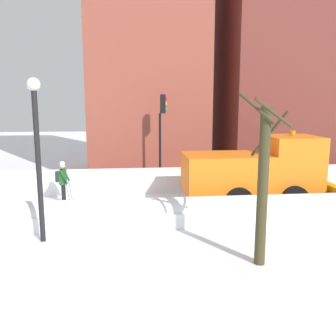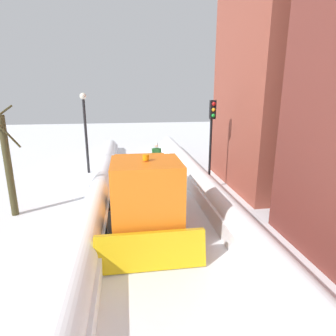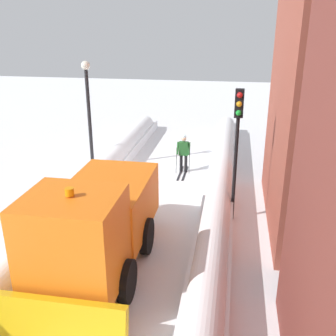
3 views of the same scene
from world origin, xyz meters
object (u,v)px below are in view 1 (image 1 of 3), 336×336
Objects in this scene: bare_tree_near at (263,183)px; traffic_light_pole at (162,123)px; plow_truck at (258,171)px; skier at (63,180)px; street_lamp at (37,140)px.

traffic_light_pole is at bearing -168.66° from bare_tree_near.
plow_truck is 3.31× the size of skier.
skier is 0.39× the size of traffic_light_pole.
traffic_light_pole is (-2.31, 4.42, 2.22)m from skier.
skier is (-1.34, -8.02, -0.48)m from plow_truck.
plow_truck is at bearing 44.52° from traffic_light_pole.
plow_truck is 1.33× the size of bare_tree_near.
street_lamp is at bearing -68.95° from plow_truck.
bare_tree_near is (6.67, 6.22, 1.20)m from skier.
street_lamp reaches higher than traffic_light_pole.
street_lamp is (6.70, -4.31, -0.06)m from traffic_light_pole.
traffic_light_pole is at bearing 147.21° from street_lamp.
skier is 4.89m from street_lamp.
plow_truck is 5.41m from traffic_light_pole.
skier is at bearing -178.57° from street_lamp.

